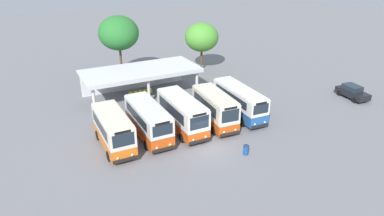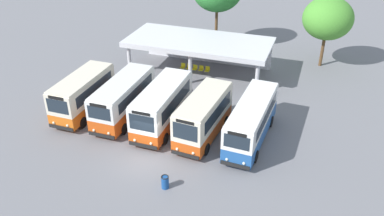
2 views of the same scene
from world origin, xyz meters
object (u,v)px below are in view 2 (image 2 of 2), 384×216
object	(u,v)px
waiting_chair_end_by_column	(183,67)
waiting_chair_second_from_end	(189,67)
waiting_chair_middle_seat	(195,68)
waiting_chair_fifth_seat	(207,70)
city_bus_middle_cream	(162,105)
waiting_chair_fourth_seat	(201,69)
city_bus_nearest_orange	(83,93)
city_bus_fourth_amber	(203,115)
city_bus_second_in_row	(123,98)
city_bus_fifth_blue	(252,120)
litter_bin_apron	(165,182)

from	to	relation	value
waiting_chair_end_by_column	waiting_chair_second_from_end	bearing A→B (deg)	1.40
waiting_chair_middle_seat	waiting_chair_fifth_seat	xyz separation A→B (m)	(1.28, 0.03, 0.00)
city_bus_middle_cream	waiting_chair_second_from_end	size ratio (longest dim) A/B	8.58
city_bus_middle_cream	waiting_chair_fourth_seat	distance (m)	10.25
city_bus_nearest_orange	waiting_chair_middle_seat	distance (m)	12.11
city_bus_fourth_amber	waiting_chair_second_from_end	distance (m)	11.72
waiting_chair_fourth_seat	city_bus_second_in_row	bearing A→B (deg)	-108.52
waiting_chair_end_by_column	waiting_chair_second_from_end	distance (m)	0.64
city_bus_nearest_orange	city_bus_fourth_amber	distance (m)	10.37
city_bus_second_in_row	waiting_chair_end_by_column	distance (m)	10.10
waiting_chair_second_from_end	city_bus_fifth_blue	bearing A→B (deg)	-49.96
city_bus_fourth_amber	waiting_chair_end_by_column	distance (m)	11.99
city_bus_fifth_blue	waiting_chair_second_from_end	distance (m)	12.99
waiting_chair_fifth_seat	litter_bin_apron	world-z (taller)	litter_bin_apron
city_bus_fifth_blue	waiting_chair_middle_seat	distance (m)	12.58
waiting_chair_fifth_seat	city_bus_nearest_orange	bearing A→B (deg)	-125.57
litter_bin_apron	city_bus_nearest_orange	bearing A→B (deg)	146.56
waiting_chair_end_by_column	waiting_chair_second_from_end	size ratio (longest dim) A/B	1.00
city_bus_nearest_orange	waiting_chair_end_by_column	world-z (taller)	city_bus_nearest_orange
waiting_chair_second_from_end	waiting_chair_fifth_seat	bearing A→B (deg)	0.63
city_bus_fifth_blue	city_bus_fourth_amber	bearing A→B (deg)	-168.84
city_bus_second_in_row	waiting_chair_fifth_seat	distance (m)	10.80
city_bus_middle_cream	city_bus_fifth_blue	bearing A→B (deg)	2.13
city_bus_middle_cream	waiting_chair_fourth_seat	bearing A→B (deg)	90.70
city_bus_fourth_amber	waiting_chair_second_from_end	size ratio (longest dim) A/B	7.90
city_bus_fifth_blue	waiting_chair_fourth_seat	distance (m)	12.21
waiting_chair_second_from_end	waiting_chair_middle_seat	distance (m)	0.64
city_bus_second_in_row	waiting_chair_end_by_column	bearing A→B (deg)	81.93
waiting_chair_fifth_seat	litter_bin_apron	distance (m)	17.05
city_bus_middle_cream	waiting_chair_second_from_end	distance (m)	10.34
city_bus_fourth_amber	litter_bin_apron	xyz separation A→B (m)	(-0.52, -6.28, -1.41)
city_bus_second_in_row	litter_bin_apron	xyz separation A→B (m)	(6.38, -6.92, -1.34)
city_bus_fourth_amber	city_bus_fifth_blue	distance (m)	3.52
city_bus_nearest_orange	waiting_chair_fourth_seat	size ratio (longest dim) A/B	7.85
city_bus_nearest_orange	litter_bin_apron	world-z (taller)	city_bus_nearest_orange
city_bus_second_in_row	city_bus_fifth_blue	size ratio (longest dim) A/B	0.92
city_bus_nearest_orange	waiting_chair_fourth_seat	xyz separation A→B (m)	(6.78, 10.36, -1.29)
city_bus_fourth_amber	city_bus_second_in_row	bearing A→B (deg)	174.71
waiting_chair_fourth_seat	litter_bin_apron	world-z (taller)	litter_bin_apron
city_bus_second_in_row	litter_bin_apron	distance (m)	9.51
city_bus_fifth_blue	waiting_chair_second_from_end	bearing A→B (deg)	130.04
city_bus_nearest_orange	waiting_chair_fourth_seat	bearing A→B (deg)	56.78
waiting_chair_second_from_end	city_bus_nearest_orange	bearing A→B (deg)	-117.97
waiting_chair_second_from_end	waiting_chair_fifth_seat	world-z (taller)	same
city_bus_second_in_row	city_bus_fourth_amber	distance (m)	6.94
city_bus_fourth_amber	waiting_chair_fifth_seat	bearing A→B (deg)	105.49
litter_bin_apron	city_bus_fourth_amber	bearing A→B (deg)	85.22
waiting_chair_end_by_column	waiting_chair_fourth_seat	size ratio (longest dim) A/B	1.00
city_bus_fifth_blue	waiting_chair_end_by_column	bearing A→B (deg)	132.19
waiting_chair_fifth_seat	city_bus_fifth_blue	bearing A→B (deg)	-57.20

